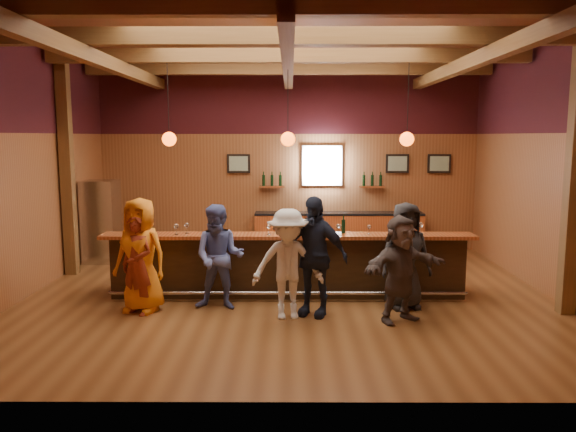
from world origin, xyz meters
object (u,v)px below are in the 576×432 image
(bar_counter, at_px, (289,264))
(bottle_a, at_px, (313,225))
(customer_denim, at_px, (219,257))
(customer_navy, at_px, (313,256))
(back_bar_cabinet, at_px, (339,232))
(customer_orange, at_px, (141,255))
(customer_redvest, at_px, (137,265))
(customer_dark, at_px, (405,256))
(bartender, at_px, (314,240))
(ice_bucket, at_px, (307,227))
(customer_brown, at_px, (400,269))
(customer_white, at_px, (288,264))
(stainless_fridge, at_px, (101,221))

(bar_counter, bearing_deg, bottle_a, -32.40)
(customer_denim, height_order, customer_navy, customer_navy)
(back_bar_cabinet, relative_size, customer_denim, 2.38)
(customer_orange, distance_m, customer_redvest, 0.19)
(bar_counter, relative_size, customer_dark, 3.68)
(bartender, distance_m, ice_bucket, 1.33)
(customer_denim, bearing_deg, customer_brown, -6.96)
(back_bar_cabinet, bearing_deg, customer_white, -103.51)
(stainless_fridge, distance_m, customer_brown, 7.02)
(customer_white, bearing_deg, customer_dark, 9.53)
(customer_white, bearing_deg, customer_orange, 165.01)
(customer_redvest, height_order, bartender, customer_redvest)
(customer_brown, distance_m, bartender, 2.81)
(customer_redvest, height_order, customer_dark, customer_dark)
(bartender, bearing_deg, customer_white, 73.92)
(customer_white, height_order, customer_dark, customer_dark)
(customer_brown, bearing_deg, back_bar_cabinet, 65.20)
(back_bar_cabinet, relative_size, stainless_fridge, 2.22)
(customer_navy, bearing_deg, back_bar_cabinet, 103.35)
(customer_denim, relative_size, customer_navy, 0.91)
(customer_redvest, bearing_deg, back_bar_cabinet, 85.10)
(customer_denim, relative_size, customer_brown, 1.05)
(bartender, bearing_deg, customer_redvest, 33.46)
(stainless_fridge, distance_m, customer_denim, 4.53)
(bar_counter, relative_size, customer_brown, 3.92)
(bar_counter, xyz_separation_m, ice_bucket, (0.30, -0.22, 0.70))
(customer_redvest, xyz_separation_m, customer_navy, (2.72, -0.04, 0.15))
(customer_brown, height_order, ice_bucket, customer_brown)
(customer_redvest, xyz_separation_m, customer_dark, (4.21, 0.33, 0.08))
(back_bar_cabinet, relative_size, customer_navy, 2.16)
(customer_brown, relative_size, bottle_a, 4.51)
(customer_dark, xyz_separation_m, bottle_a, (-1.46, 0.61, 0.39))
(customer_redvest, bearing_deg, bartender, 69.61)
(customer_redvest, bearing_deg, customer_brown, 26.70)
(bar_counter, xyz_separation_m, customer_navy, (0.38, -1.24, 0.41))
(bar_counter, distance_m, customer_orange, 2.58)
(stainless_fridge, xyz_separation_m, ice_bucket, (4.42, -2.67, 0.32))
(ice_bucket, bearing_deg, customer_brown, -44.28)
(customer_orange, bearing_deg, customer_denim, 23.10)
(bar_counter, xyz_separation_m, customer_redvest, (-2.34, -1.20, 0.26))
(bar_counter, bearing_deg, customer_navy, -73.13)
(customer_denim, height_order, bottle_a, customer_denim)
(customer_orange, distance_m, bottle_a, 2.87)
(customer_white, bearing_deg, customer_redvest, 168.67)
(customer_navy, bearing_deg, customer_orange, -161.06)
(customer_denim, height_order, customer_dark, customer_dark)
(customer_denim, distance_m, customer_dark, 2.97)
(stainless_fridge, bearing_deg, customer_brown, -34.67)
(customer_orange, distance_m, customer_white, 2.34)
(customer_redvest, distance_m, customer_white, 2.34)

